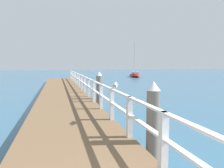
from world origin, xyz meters
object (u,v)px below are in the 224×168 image
(dock_piling_far, at_px, (99,90))
(boat_0, at_px, (135,75))
(dock_piling_near, at_px, (153,122))
(seagull_foreground, at_px, (115,85))

(dock_piling_far, relative_size, boat_0, 0.29)
(dock_piling_near, bearing_deg, boat_0, 69.48)
(seagull_foreground, distance_m, boat_0, 29.50)
(dock_piling_far, bearing_deg, boat_0, 64.90)
(dock_piling_near, bearing_deg, dock_piling_far, 90.00)
(boat_0, bearing_deg, seagull_foreground, -101.88)
(seagull_foreground, bearing_deg, dock_piling_near, -59.14)
(dock_piling_near, xyz_separation_m, seagull_foreground, (-0.38, 1.62, 0.65))
(seagull_foreground, height_order, boat_0, boat_0)
(dock_piling_near, distance_m, seagull_foreground, 1.79)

